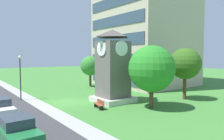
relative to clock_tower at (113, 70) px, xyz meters
name	(u,v)px	position (x,y,z in m)	size (l,w,h in m)	color
ground_plane	(66,102)	(-3.02, -4.56, -3.69)	(160.00, 160.00, 0.00)	#3D7A33
kerb_strip	(42,106)	(-3.02, -7.36, -3.69)	(120.00, 1.60, 0.01)	#9E9E99
office_building	(145,7)	(-8.83, 14.28, 10.71)	(15.15, 14.47, 28.80)	beige
clock_tower	(113,70)	(0.00, 0.00, 0.00)	(4.12, 4.12, 8.41)	#605B56
park_bench	(99,104)	(1.80, -3.10, -3.23)	(1.86, 0.84, 0.88)	brown
street_lamp	(20,72)	(-7.55, -8.40, -0.29)	(0.36, 0.36, 5.42)	#333338
tree_near_tower	(185,64)	(4.20, 7.95, 0.72)	(3.85, 3.85, 6.36)	#513823
tree_by_building	(90,66)	(-12.35, 4.36, -0.05)	(3.41, 3.41, 5.37)	#513823
tree_streetside	(152,69)	(4.80, 1.34, 0.38)	(4.79, 4.79, 6.47)	#513823
parked_car_white	(0,108)	(-0.74, -11.78, -2.83)	(4.53, 1.98, 1.69)	silver
parked_car_green	(17,130)	(6.17, -11.95, -2.83)	(4.52, 2.08, 1.69)	#1E6B38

